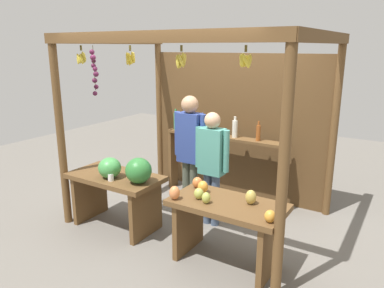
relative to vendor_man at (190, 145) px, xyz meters
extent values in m
plane|color=slate|center=(0.16, 0.00, -1.02)|extent=(12.00, 12.00, 0.00)
cylinder|color=brown|center=(-1.30, -1.05, 0.21)|extent=(0.10, 0.10, 2.46)
cylinder|color=brown|center=(1.62, -1.05, 0.21)|extent=(0.10, 0.10, 2.46)
cylinder|color=brown|center=(-1.30, 1.05, 0.21)|extent=(0.10, 0.10, 2.46)
cylinder|color=brown|center=(1.62, 1.05, 0.21)|extent=(0.10, 0.10, 2.46)
cube|color=brown|center=(0.16, -1.05, 1.38)|extent=(3.02, 0.12, 0.12)
cube|color=brown|center=(-1.30, 0.00, 1.38)|extent=(0.12, 2.20, 0.12)
cube|color=brown|center=(1.62, 0.00, 1.38)|extent=(0.12, 2.20, 0.12)
cube|color=#52381E|center=(0.16, 1.07, 0.09)|extent=(2.92, 0.04, 2.21)
cylinder|color=brown|center=(-0.86, -1.00, 1.27)|extent=(0.02, 0.02, 0.06)
ellipsoid|color=gold|center=(-0.82, -1.00, 1.17)|extent=(0.04, 0.07, 0.13)
ellipsoid|color=gold|center=(-0.84, -0.98, 1.16)|extent=(0.06, 0.06, 0.13)
ellipsoid|color=gold|center=(-0.86, -0.96, 1.16)|extent=(0.05, 0.04, 0.13)
ellipsoid|color=gold|center=(-0.89, -0.98, 1.17)|extent=(0.06, 0.07, 0.13)
ellipsoid|color=gold|center=(-0.90, -1.00, 1.14)|extent=(0.04, 0.08, 0.13)
ellipsoid|color=gold|center=(-0.88, -1.03, 1.14)|extent=(0.07, 0.07, 0.13)
ellipsoid|color=gold|center=(-0.86, -1.04, 1.15)|extent=(0.08, 0.04, 0.13)
ellipsoid|color=gold|center=(-0.83, -1.02, 1.15)|extent=(0.05, 0.05, 0.13)
cylinder|color=brown|center=(1.19, -0.95, 1.27)|extent=(0.02, 0.02, 0.06)
ellipsoid|color=yellow|center=(1.22, -0.95, 1.16)|extent=(0.04, 0.06, 0.11)
ellipsoid|color=yellow|center=(1.22, -0.93, 1.17)|extent=(0.05, 0.06, 0.12)
ellipsoid|color=yellow|center=(1.19, -0.93, 1.16)|extent=(0.06, 0.04, 0.11)
ellipsoid|color=yellow|center=(1.17, -0.92, 1.16)|extent=(0.05, 0.04, 0.11)
ellipsoid|color=yellow|center=(1.16, -0.94, 1.16)|extent=(0.05, 0.06, 0.11)
ellipsoid|color=yellow|center=(1.15, -0.96, 1.16)|extent=(0.05, 0.07, 0.11)
ellipsoid|color=yellow|center=(1.17, -0.99, 1.17)|extent=(0.07, 0.05, 0.12)
ellipsoid|color=yellow|center=(1.19, -0.98, 1.18)|extent=(0.07, 0.04, 0.11)
ellipsoid|color=yellow|center=(1.21, -0.98, 1.15)|extent=(0.07, 0.06, 0.12)
cylinder|color=brown|center=(0.53, -0.99, 1.27)|extent=(0.02, 0.02, 0.06)
ellipsoid|color=gold|center=(0.55, -0.98, 1.17)|extent=(0.04, 0.06, 0.14)
ellipsoid|color=gold|center=(0.54, -0.96, 1.16)|extent=(0.07, 0.05, 0.14)
ellipsoid|color=gold|center=(0.51, -0.96, 1.15)|extent=(0.07, 0.06, 0.14)
ellipsoid|color=gold|center=(0.50, -0.99, 1.15)|extent=(0.04, 0.08, 0.14)
ellipsoid|color=gold|center=(0.51, -1.03, 1.14)|extent=(0.06, 0.05, 0.14)
ellipsoid|color=gold|center=(0.54, -1.02, 1.15)|extent=(0.08, 0.06, 0.14)
cylinder|color=brown|center=(-0.20, -0.90, 1.27)|extent=(0.02, 0.02, 0.06)
ellipsoid|color=gold|center=(-0.16, -0.90, 1.17)|extent=(0.04, 0.07, 0.13)
ellipsoid|color=gold|center=(-0.19, -0.87, 1.16)|extent=(0.07, 0.05, 0.13)
ellipsoid|color=gold|center=(-0.23, -0.86, 1.14)|extent=(0.06, 0.06, 0.14)
ellipsoid|color=gold|center=(-0.24, -0.90, 1.15)|extent=(0.04, 0.06, 0.13)
ellipsoid|color=gold|center=(-0.22, -0.92, 1.17)|extent=(0.07, 0.05, 0.13)
ellipsoid|color=gold|center=(-0.19, -0.92, 1.16)|extent=(0.06, 0.05, 0.13)
cylinder|color=#4C422D|center=(-0.97, -0.71, 1.02)|extent=(0.01, 0.01, 0.55)
sphere|color=#511938|center=(-0.98, -0.71, 1.22)|extent=(0.06, 0.06, 0.06)
sphere|color=#601E42|center=(-0.95, -0.74, 1.15)|extent=(0.07, 0.07, 0.07)
sphere|color=#47142D|center=(-1.00, -0.69, 1.11)|extent=(0.06, 0.06, 0.06)
sphere|color=#511938|center=(-0.98, -0.71, 1.05)|extent=(0.06, 0.06, 0.06)
sphere|color=#601E42|center=(-0.95, -0.71, 1.02)|extent=(0.06, 0.06, 0.06)
sphere|color=#511938|center=(-0.94, -0.71, 0.95)|extent=(0.07, 0.07, 0.07)
sphere|color=#511938|center=(-0.99, -0.70, 0.87)|extent=(0.07, 0.07, 0.07)
sphere|color=#47142D|center=(-0.96, -0.70, 0.79)|extent=(0.06, 0.06, 0.06)
sphere|color=#511938|center=(-0.97, -0.72, 0.71)|extent=(0.06, 0.06, 0.06)
cube|color=brown|center=(-0.64, -0.79, -0.34)|extent=(1.23, 0.64, 0.06)
cube|color=brown|center=(-1.13, -0.79, -0.69)|extent=(0.06, 0.58, 0.65)
cube|color=brown|center=(-0.15, -0.79, -0.69)|extent=(0.06, 0.58, 0.65)
ellipsoid|color=#2D7533|center=(-0.20, -0.84, -0.15)|extent=(0.45, 0.45, 0.31)
ellipsoid|color=#429347|center=(-0.62, -0.89, -0.18)|extent=(0.39, 0.39, 0.26)
cylinder|color=white|center=(-0.54, -0.97, -0.26)|extent=(0.07, 0.07, 0.09)
cube|color=brown|center=(0.97, -0.79, -0.34)|extent=(1.23, 0.64, 0.06)
cube|color=brown|center=(0.48, -0.79, -0.69)|extent=(0.06, 0.58, 0.65)
cube|color=brown|center=(1.46, -0.79, -0.69)|extent=(0.06, 0.58, 0.65)
ellipsoid|color=gold|center=(1.51, -0.99, -0.25)|extent=(0.15, 0.15, 0.12)
ellipsoid|color=#A8B24C|center=(0.79, -0.93, -0.25)|extent=(0.10, 0.10, 0.12)
ellipsoid|color=#CC7038|center=(0.48, -0.60, -0.24)|extent=(0.16, 0.16, 0.13)
ellipsoid|color=#E07F47|center=(0.45, -1.02, -0.23)|extent=(0.16, 0.16, 0.15)
ellipsoid|color=gold|center=(0.61, -0.70, -0.24)|extent=(0.13, 0.13, 0.14)
ellipsoid|color=#B79E47|center=(1.19, -0.70, -0.23)|extent=(0.12, 0.12, 0.15)
ellipsoid|color=#A8B24C|center=(0.66, -0.87, -0.25)|extent=(0.15, 0.15, 0.12)
cube|color=brown|center=(-0.83, 0.79, -0.52)|extent=(0.05, 0.20, 1.00)
cube|color=brown|center=(1.07, 0.79, -0.52)|extent=(0.05, 0.20, 1.00)
cube|color=brown|center=(0.12, 0.79, -0.04)|extent=(1.90, 0.22, 0.04)
cylinder|color=#338C4C|center=(-0.77, 0.79, 0.12)|extent=(0.07, 0.07, 0.27)
cylinder|color=#338C4C|center=(-0.77, 0.79, 0.28)|extent=(0.03, 0.03, 0.06)
cylinder|color=#994C1E|center=(-0.41, 0.79, 0.13)|extent=(0.07, 0.07, 0.30)
cylinder|color=#994C1E|center=(-0.41, 0.79, 0.31)|extent=(0.03, 0.03, 0.06)
cylinder|color=#338C4C|center=(-0.06, 0.79, 0.10)|extent=(0.07, 0.07, 0.24)
cylinder|color=#338C4C|center=(-0.06, 0.79, 0.25)|extent=(0.03, 0.03, 0.06)
cylinder|color=silver|center=(0.29, 0.79, 0.11)|extent=(0.08, 0.08, 0.25)
cylinder|color=silver|center=(0.29, 0.79, 0.26)|extent=(0.04, 0.04, 0.06)
cylinder|color=#994C1E|center=(0.66, 0.79, 0.09)|extent=(0.06, 0.06, 0.22)
cylinder|color=#994C1E|center=(0.66, 0.79, 0.23)|extent=(0.03, 0.03, 0.06)
cylinder|color=#338C4C|center=(1.01, 0.79, 0.11)|extent=(0.07, 0.07, 0.26)
cylinder|color=#338C4C|center=(1.01, 0.79, 0.27)|extent=(0.03, 0.03, 0.06)
cylinder|color=#4D5343|center=(-0.06, 0.00, -0.62)|extent=(0.11, 0.11, 0.79)
cylinder|color=#4D5343|center=(0.06, 0.00, -0.62)|extent=(0.11, 0.11, 0.79)
cube|color=#2D428C|center=(0.00, 0.00, 0.11)|extent=(0.32, 0.19, 0.67)
cylinder|color=#2D428C|center=(-0.20, 0.00, 0.14)|extent=(0.08, 0.08, 0.60)
cylinder|color=#2D428C|center=(0.20, 0.00, 0.14)|extent=(0.08, 0.08, 0.60)
sphere|color=tan|center=(0.00, 0.00, 0.55)|extent=(0.23, 0.23, 0.23)
cylinder|color=#455671|center=(0.32, -0.08, -0.66)|extent=(0.11, 0.11, 0.71)
cylinder|color=#455671|center=(0.44, -0.08, -0.66)|extent=(0.11, 0.11, 0.71)
cube|color=teal|center=(0.38, -0.08, -0.01)|extent=(0.32, 0.19, 0.60)
cylinder|color=teal|center=(0.18, -0.08, 0.02)|extent=(0.08, 0.08, 0.54)
cylinder|color=teal|center=(0.58, -0.08, 0.02)|extent=(0.08, 0.08, 0.54)
sphere|color=tan|center=(0.38, -0.08, 0.39)|extent=(0.21, 0.21, 0.21)
camera|label=1|loc=(2.55, -4.04, 1.29)|focal=34.44mm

